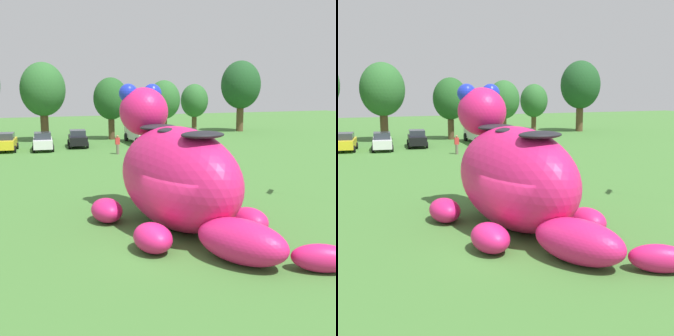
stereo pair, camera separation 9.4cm
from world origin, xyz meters
The scene contains 13 objects.
ground_plane centered at (0.00, 0.00, 0.00)m, with size 160.00×160.00×0.00m, color #427533.
giant_inflatable_creature centered at (1.24, 1.98, 2.18)m, with size 6.75×11.36×5.97m.
car_yellow centered at (-4.45, 28.88, 0.86)m, with size 2.38×4.30×1.72m.
car_white centered at (-1.20, 28.04, 0.86)m, with size 2.27×4.26×1.72m.
car_black centered at (2.32, 29.32, 0.86)m, with size 2.34×4.29×1.72m.
box_truck centered at (9.13, 29.66, 1.60)m, with size 2.64×6.50×2.95m.
tree_centre centered at (-0.09, 35.55, 5.64)m, with size 4.86×4.86×8.63m.
tree_centre_right centered at (7.26, 34.62, 4.61)m, with size 3.97×3.97×7.04m.
tree_mid_right centered at (13.75, 34.44, 4.43)m, with size 3.82×3.82×6.78m.
tree_right centered at (19.48, 37.98, 4.19)m, with size 3.61×3.61×6.40m.
tree_far_right centered at (26.24, 37.53, 6.23)m, with size 5.37×5.37×9.53m.
spectator_near_inflatable centered at (6.85, 12.86, 0.85)m, with size 0.38×0.26×1.71m.
spectator_mid_field centered at (4.66, 23.03, 0.85)m, with size 0.38×0.26×1.71m.
Camera 1 is at (-5.83, -14.04, 5.71)m, focal length 46.34 mm.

